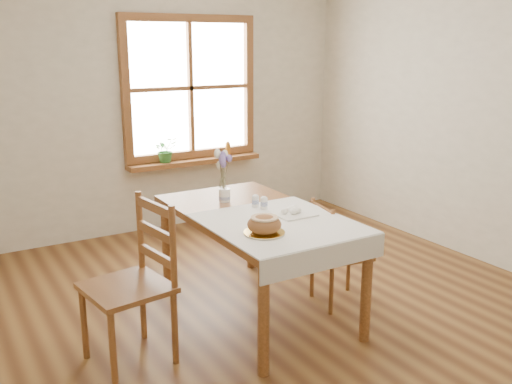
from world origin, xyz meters
TOP-DOWN VIEW (x-y plane):
  - ground at (0.00, 0.00)m, footprint 5.00×5.00m
  - room_walls at (0.00, 0.00)m, footprint 4.60×5.10m
  - window at (0.50, 2.47)m, footprint 1.46×0.08m
  - window_sill at (0.50, 2.40)m, footprint 1.46×0.20m
  - dining_table at (0.00, 0.30)m, footprint 0.90×1.60m
  - table_linen at (0.00, -0.00)m, footprint 0.91×0.99m
  - chair_left at (-1.02, 0.11)m, footprint 0.55×0.54m
  - chair_right at (0.62, 0.10)m, footprint 0.45×0.43m
  - bread_plate at (-0.21, -0.14)m, footprint 0.29×0.29m
  - bread_loaf at (-0.21, -0.14)m, footprint 0.21×0.21m
  - egg_napkin at (0.18, 0.09)m, footprint 0.26×0.22m
  - eggs at (0.18, 0.09)m, footprint 0.20×0.18m
  - salt_shaker at (0.08, 0.32)m, footprint 0.05×0.05m
  - pepper_shaker at (0.05, 0.39)m, footprint 0.06×0.06m
  - flower_vase at (-0.07, 0.65)m, footprint 0.11×0.11m
  - lavender_bouquet at (-0.07, 0.65)m, footprint 0.15×0.15m
  - potted_plant at (0.18, 2.40)m, footprint 0.27×0.29m
  - amber_bottle at (0.89, 2.40)m, footprint 0.06×0.06m

SIDE VIEW (x-z plane):
  - ground at x=0.00m, z-range 0.00..0.00m
  - chair_right at x=0.62m, z-range 0.00..0.79m
  - chair_left at x=-1.02m, z-range 0.00..1.01m
  - dining_table at x=0.00m, z-range 0.29..1.04m
  - window_sill at x=0.50m, z-range 0.66..0.71m
  - table_linen at x=0.00m, z-range 0.75..0.76m
  - egg_napkin at x=0.18m, z-range 0.76..0.77m
  - bread_plate at x=-0.21m, z-range 0.76..0.77m
  - amber_bottle at x=0.89m, z-range 0.71..0.87m
  - eggs at x=0.18m, z-range 0.77..0.82m
  - flower_vase at x=-0.07m, z-range 0.75..0.85m
  - pepper_shaker at x=0.05m, z-range 0.76..0.86m
  - salt_shaker at x=0.08m, z-range 0.76..0.86m
  - potted_plant at x=0.18m, z-range 0.71..0.92m
  - bread_loaf at x=-0.21m, z-range 0.77..0.89m
  - lavender_bouquet at x=-0.07m, z-range 0.85..1.13m
  - window at x=0.50m, z-range 0.72..2.18m
  - room_walls at x=0.00m, z-range 0.38..3.03m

